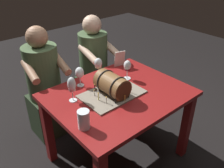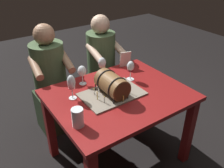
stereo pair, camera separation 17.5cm
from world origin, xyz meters
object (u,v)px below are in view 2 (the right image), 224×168
wine_glass_red (131,67)px  person_seated_left (52,85)px  barrel_cake (112,86)px  beer_pint (78,118)px  wine_glass_white (102,63)px  wine_glass_rose (71,83)px  wine_glass_empty (82,71)px  person_seated_right (102,71)px  menu_card (125,59)px  dining_table (119,105)px

wine_glass_red → person_seated_left: person_seated_left is taller
barrel_cake → beer_pint: bearing=-155.1°
wine_glass_white → wine_glass_red: bearing=-51.4°
wine_glass_white → wine_glass_rose: bearing=-154.4°
barrel_cake → wine_glass_empty: size_ratio=2.84×
wine_glass_empty → wine_glass_rose: 0.23m
barrel_cake → wine_glass_rose: (-0.29, 0.13, 0.06)m
wine_glass_empty → wine_glass_rose: size_ratio=0.85×
person_seated_left → barrel_cake: bearing=-71.5°
wine_glass_red → wine_glass_rose: bearing=178.4°
wine_glass_red → person_seated_right: (0.08, 0.62, -0.32)m
barrel_cake → person_seated_right: person_seated_right is taller
person_seated_right → barrel_cake: bearing=-116.1°
menu_card → person_seated_right: (-0.04, 0.38, -0.28)m
menu_card → wine_glass_red: bearing=-102.3°
wine_glass_rose → menu_card: 0.73m
wine_glass_red → menu_card: 0.27m
wine_glass_empty → menu_card: (0.52, 0.06, -0.04)m
wine_glass_red → person_seated_left: bearing=130.5°
person_seated_left → wine_glass_empty: bearing=-73.3°
wine_glass_rose → person_seated_right: size_ratio=0.18×
wine_glass_empty → beer_pint: (-0.29, -0.48, -0.06)m
barrel_cake → person_seated_right: bearing=63.9°
wine_glass_red → wine_glass_rose: size_ratio=0.87×
person_seated_left → dining_table: bearing=-68.0°
menu_card → person_seated_right: person_seated_right is taller
barrel_cake → wine_glass_red: (0.28, 0.12, 0.04)m
wine_glass_rose → dining_table: bearing=-23.4°
wine_glass_red → person_seated_right: bearing=82.7°
wine_glass_white → beer_pint: 0.73m
wine_glass_white → person_seated_left: bearing=131.4°
person_seated_left → person_seated_right: 0.61m
wine_glass_red → wine_glass_white: (-0.17, 0.21, 0.00)m
person_seated_left → person_seated_right: person_seated_left is taller
barrel_cake → person_seated_right: (0.36, 0.74, -0.28)m
dining_table → wine_glass_empty: (-0.17, 0.30, 0.24)m
wine_glass_white → menu_card: (0.29, 0.03, -0.04)m
wine_glass_white → person_seated_right: bearing=59.0°
dining_table → barrel_cake: barrel_cake is taller
barrel_cake → beer_pint: (-0.41, -0.19, -0.02)m
barrel_cake → beer_pint: barrel_cake is taller
wine_glass_empty → wine_glass_white: size_ratio=0.97×
dining_table → wine_glass_white: (0.06, 0.34, 0.24)m
wine_glass_rose → person_seated_right: bearing=42.9°
dining_table → wine_glass_white: wine_glass_white is taller
wine_glass_empty → barrel_cake: bearing=-68.7°
person_seated_right → wine_glass_white: bearing=-121.0°
menu_card → wine_glass_empty: bearing=-157.7°
dining_table → wine_glass_empty: bearing=119.2°
dining_table → beer_pint: beer_pint is taller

